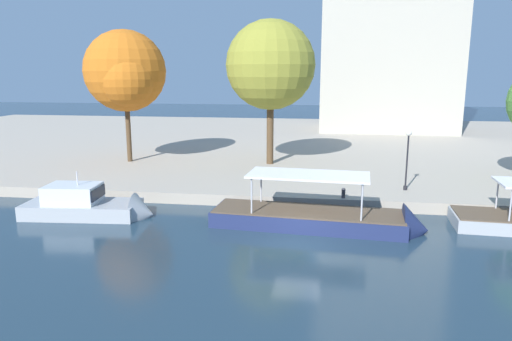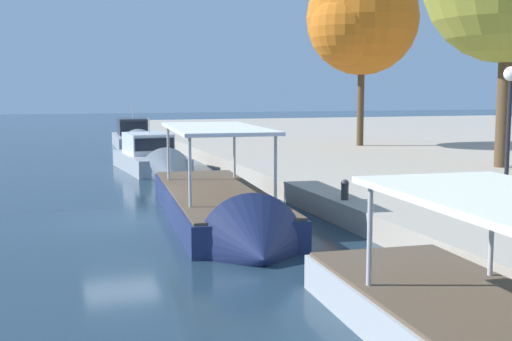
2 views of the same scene
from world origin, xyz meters
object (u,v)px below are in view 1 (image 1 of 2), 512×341
Objects in this scene: mooring_bollard_1 at (343,193)px; tree_1 at (270,65)px; lamp_post at (408,152)px; tree_0 at (125,73)px; motor_yacht_1 at (92,209)px; tour_boat_2 at (327,221)px.

tree_1 reaches higher than mooring_bollard_1.
lamp_post is 0.34× the size of tree_1.
lamp_post is 25.52m from tree_0.
tree_1 is (13.02, 1.23, 0.67)m from tree_0.
lamp_post is at bearing 32.74° from mooring_bollard_1.
tour_boat_2 is (14.79, -0.02, -0.09)m from motor_yacht_1.
mooring_bollard_1 is 15.58m from tree_1.
tour_boat_2 reaches higher than mooring_bollard_1.
tree_0 is 0.94× the size of tree_1.
mooring_bollard_1 is 23.25m from tree_0.
motor_yacht_1 is at bearing -161.44° from lamp_post.
mooring_bollard_1 is at bearing -60.84° from tree_1.
tour_boat_2 is 18.72m from tree_1.
tree_0 reaches higher than tour_boat_2.
motor_yacht_1 is 21.66m from lamp_post.
tree_1 is at bearing 5.38° from tree_0.
motor_yacht_1 reaches higher than mooring_bollard_1.
mooring_bollard_1 is at bearing 79.00° from tour_boat_2.
tree_1 is (9.51, 15.38, 9.15)m from motor_yacht_1.
tree_1 is at bearing 53.55° from motor_yacht_1.
tour_boat_2 is 24.68m from tree_0.
motor_yacht_1 is 16.38m from mooring_bollard_1.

